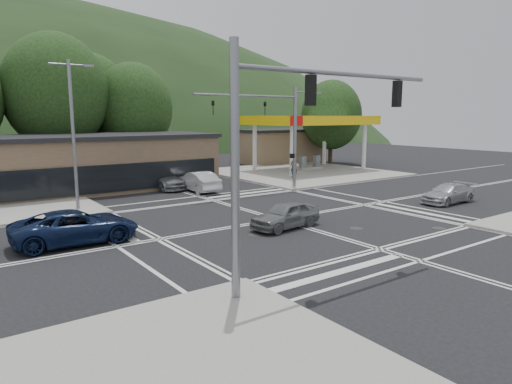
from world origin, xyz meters
TOP-DOWN VIEW (x-y plane):
  - ground at (0.00, 0.00)m, footprint 120.00×120.00m
  - sidewalk_ne at (15.00, 15.00)m, footprint 16.00×16.00m
  - gas_station_canopy at (16.99, 15.99)m, footprint 12.32×8.34m
  - convenience_store at (20.00, 25.00)m, footprint 10.00×6.00m
  - commercial_row at (-8.00, 17.00)m, footprint 24.00×8.00m
  - hill_north at (0.00, 90.00)m, footprint 252.00×126.00m
  - tree_n_b at (-6.00, 24.00)m, footprint 9.00×9.00m
  - tree_n_c at (1.00, 24.00)m, footprint 7.60×7.60m
  - tree_n_e at (-2.00, 28.00)m, footprint 8.40×8.40m
  - tree_ne at (24.00, 20.00)m, footprint 7.20×7.20m
  - streetlight_nw at (-8.44, 9.00)m, footprint 2.50×0.25m
  - signal_mast_ne at (6.95, 8.20)m, footprint 11.65×0.30m
  - signal_mast_sw at (-6.39, -8.20)m, footprint 9.14×0.28m
  - car_blue_west at (-10.50, 1.62)m, footprint 5.63×2.73m
  - car_grey_center at (-0.90, -1.76)m, footprint 4.24×2.13m
  - car_silver_east at (12.34, -2.76)m, footprint 4.39×1.80m
  - car_queue_a at (1.00, 11.14)m, footprint 1.71×4.71m
  - car_queue_b at (1.00, 17.58)m, footprint 2.25×4.78m
  - car_northbound at (-0.50, 14.01)m, footprint 2.32×5.43m
  - pedestrian at (11.50, 12.13)m, footprint 0.73×0.50m

SIDE VIEW (x-z plane):
  - ground at x=0.00m, z-range 0.00..0.00m
  - hill_north at x=0.00m, z-range -70.00..70.00m
  - sidewalk_ne at x=15.00m, z-range 0.00..0.15m
  - car_silver_east at x=12.34m, z-range 0.00..1.27m
  - car_grey_center at x=-0.90m, z-range 0.00..1.38m
  - car_blue_west at x=-10.50m, z-range 0.00..1.54m
  - car_queue_a at x=1.00m, z-range 0.00..1.54m
  - car_northbound at x=-0.50m, z-range 0.00..1.56m
  - car_queue_b at x=1.00m, z-range 0.00..1.58m
  - pedestrian at x=11.50m, z-range 0.15..2.10m
  - convenience_store at x=20.00m, z-range 0.00..3.80m
  - commercial_row at x=-8.00m, z-range 0.00..4.00m
  - gas_station_canopy at x=16.99m, z-range 2.17..7.92m
  - streetlight_nw at x=-8.44m, z-range 0.55..9.55m
  - signal_mast_ne at x=6.95m, z-range 1.07..9.07m
  - signal_mast_sw at x=-6.39m, z-range 1.12..9.12m
  - tree_ne at x=24.00m, z-range 0.85..10.84m
  - tree_n_c at x=1.00m, z-range 1.06..11.93m
  - tree_n_e at x=-2.00m, z-range 1.15..13.13m
  - tree_n_b at x=-6.00m, z-range 1.30..14.28m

